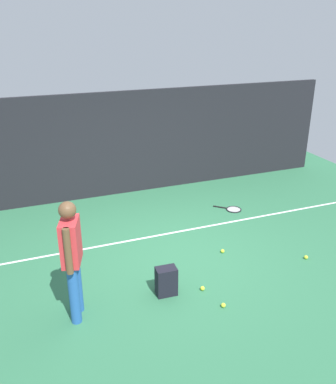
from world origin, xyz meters
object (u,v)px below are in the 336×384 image
at_px(tennis_ball_near_player, 306,257).
at_px(tennis_ball_mid_court, 223,305).
at_px(tennis_player, 72,254).
at_px(tennis_racket, 232,209).
at_px(tennis_ball_by_fence, 203,288).
at_px(tennis_ball_far_left, 223,251).
at_px(backpack, 166,281).

height_order(tennis_ball_near_player, tennis_ball_mid_court, same).
distance_m(tennis_player, tennis_racket, 4.38).
bearing_deg(tennis_ball_by_fence, tennis_ball_far_left, 47.05).
bearing_deg(tennis_ball_far_left, tennis_ball_by_fence, -132.95).
relative_size(tennis_racket, tennis_ball_mid_court, 8.60).
relative_size(tennis_racket, backpack, 1.29).
bearing_deg(tennis_ball_near_player, tennis_racket, 95.02).
height_order(tennis_ball_by_fence, tennis_ball_far_left, same).
xyz_separation_m(tennis_player, tennis_racket, (3.65, 2.23, -0.95)).
bearing_deg(tennis_ball_mid_court, tennis_player, 163.82).
distance_m(tennis_ball_near_player, tennis_ball_by_fence, 2.02).
xyz_separation_m(tennis_ball_near_player, tennis_ball_far_left, (-1.22, 0.69, 0.00)).
distance_m(tennis_player, backpack, 1.50).
bearing_deg(tennis_racket, tennis_ball_by_fence, -84.70).
bearing_deg(tennis_ball_near_player, tennis_ball_far_left, 150.62).
xyz_separation_m(backpack, tennis_ball_near_player, (2.54, 0.03, -0.18)).
bearing_deg(backpack, tennis_player, 4.74).
bearing_deg(tennis_ball_mid_court, tennis_ball_near_player, 18.09).
height_order(tennis_player, backpack, tennis_player).
distance_m(tennis_player, tennis_ball_near_player, 3.95).
bearing_deg(tennis_racket, tennis_ball_mid_court, -78.30).
bearing_deg(tennis_ball_by_fence, tennis_racket, 52.04).
bearing_deg(tennis_ball_by_fence, tennis_ball_near_player, 4.58).
height_order(backpack, tennis_ball_by_fence, backpack).
xyz_separation_m(backpack, tennis_ball_by_fence, (0.53, -0.13, -0.18)).
bearing_deg(tennis_racket, tennis_ball_far_left, -81.50).
relative_size(tennis_player, tennis_ball_far_left, 25.76).
bearing_deg(tennis_player, tennis_racket, 138.45).
height_order(tennis_ball_near_player, tennis_ball_far_left, same).
xyz_separation_m(backpack, tennis_ball_mid_court, (0.64, -0.59, -0.18)).
distance_m(backpack, tennis_ball_far_left, 1.51).
distance_m(tennis_racket, tennis_ball_mid_court, 3.28).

